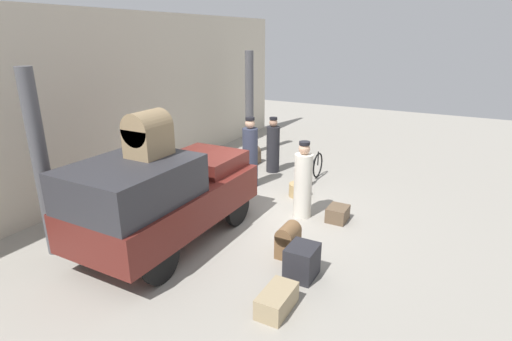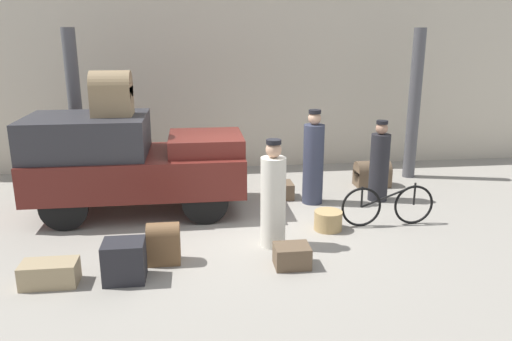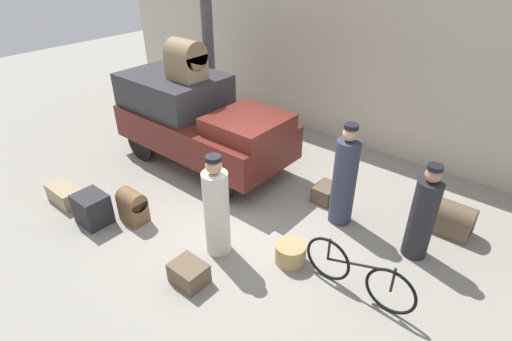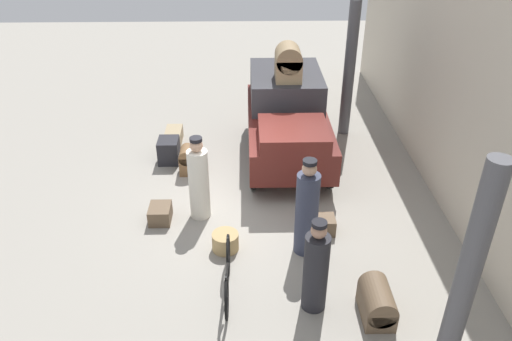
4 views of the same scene
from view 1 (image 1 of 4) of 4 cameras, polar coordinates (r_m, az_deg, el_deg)
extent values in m
plane|color=gray|center=(9.26, 0.50, -6.12)|extent=(30.00, 30.00, 0.00)
cube|color=beige|center=(11.03, -18.76, 9.24)|extent=(16.00, 0.15, 4.50)
cylinder|color=#4C4C51|center=(8.00, -28.35, 0.59)|extent=(0.28, 0.28, 3.42)
cylinder|color=#4C4C51|center=(13.47, -0.95, 9.49)|extent=(0.28, 0.28, 3.42)
cylinder|color=black|center=(9.49, -11.31, -3.12)|extent=(0.83, 0.12, 0.83)
cylinder|color=black|center=(8.59, -2.67, -5.17)|extent=(0.83, 0.12, 0.83)
cylinder|color=black|center=(7.97, -22.52, -8.73)|extent=(0.83, 0.12, 0.83)
cylinder|color=black|center=(6.86, -13.41, -12.32)|extent=(0.83, 0.12, 0.83)
cube|color=#591E19|center=(8.00, -12.37, -4.56)|extent=(3.92, 1.82, 0.71)
cube|color=#2D2D33|center=(7.15, -17.32, -1.70)|extent=(2.15, 1.68, 0.72)
cube|color=#591E19|center=(8.75, -7.23, 1.40)|extent=(1.37, 1.42, 0.32)
torus|color=black|center=(11.55, 8.81, 0.75)|extent=(0.72, 0.04, 0.72)
torus|color=black|center=(10.69, 7.04, -0.66)|extent=(0.72, 0.04, 0.72)
cylinder|color=black|center=(11.06, 8.00, 0.95)|extent=(0.98, 0.04, 0.39)
cylinder|color=black|center=(10.63, 7.08, 0.29)|extent=(0.04, 0.04, 0.37)
cylinder|color=black|center=(11.49, 8.86, 1.72)|extent=(0.04, 0.04, 0.41)
cylinder|color=tan|center=(10.20, 6.09, -2.76)|extent=(0.49, 0.49, 0.33)
cylinder|color=#33384C|center=(10.64, -0.84, 1.85)|extent=(0.41, 0.41, 1.59)
sphere|color=tan|center=(10.40, -0.86, 6.71)|extent=(0.25, 0.25, 0.25)
cylinder|color=black|center=(10.38, -0.86, 7.41)|extent=(0.24, 0.24, 0.07)
cylinder|color=#232328|center=(11.82, 2.44, 3.03)|extent=(0.39, 0.39, 1.37)
sphere|color=tan|center=(11.63, 2.50, 6.84)|extent=(0.24, 0.24, 0.24)
cylinder|color=black|center=(11.61, 2.51, 7.44)|extent=(0.23, 0.23, 0.07)
cylinder|color=silver|center=(8.90, 6.71, -2.21)|extent=(0.40, 0.40, 1.46)
sphere|color=tan|center=(8.63, 6.93, 3.09)|extent=(0.25, 0.25, 0.25)
cylinder|color=black|center=(8.60, 6.96, 3.91)|extent=(0.24, 0.24, 0.07)
cube|color=brown|center=(10.60, -4.00, -1.89)|extent=(0.39, 0.50, 0.32)
cube|color=brown|center=(12.58, -1.00, 1.59)|extent=(0.75, 0.47, 0.34)
cylinder|color=brown|center=(12.53, -1.00, 2.33)|extent=(0.75, 0.47, 0.47)
cube|color=brown|center=(9.03, 11.58, -6.07)|extent=(0.52, 0.42, 0.32)
cube|color=brown|center=(7.53, 4.58, -10.45)|extent=(0.48, 0.34, 0.46)
cylinder|color=brown|center=(7.42, 4.63, -8.90)|extent=(0.48, 0.34, 0.34)
cube|color=#232328|center=(6.94, 6.58, -12.78)|extent=(0.57, 0.48, 0.57)
cube|color=#9E8966|center=(6.24, 3.00, -18.05)|extent=(0.74, 0.40, 0.33)
cube|color=#937A56|center=(7.30, -15.08, 4.02)|extent=(0.71, 0.58, 0.52)
cylinder|color=#937A56|center=(7.24, -15.25, 6.00)|extent=(0.71, 0.58, 0.58)
camera|label=2|loc=(7.87, 62.17, 4.66)|focal=35.00mm
camera|label=3|loc=(11.43, 32.45, 18.92)|focal=28.00mm
camera|label=4|loc=(16.53, 16.03, 25.17)|focal=35.00mm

